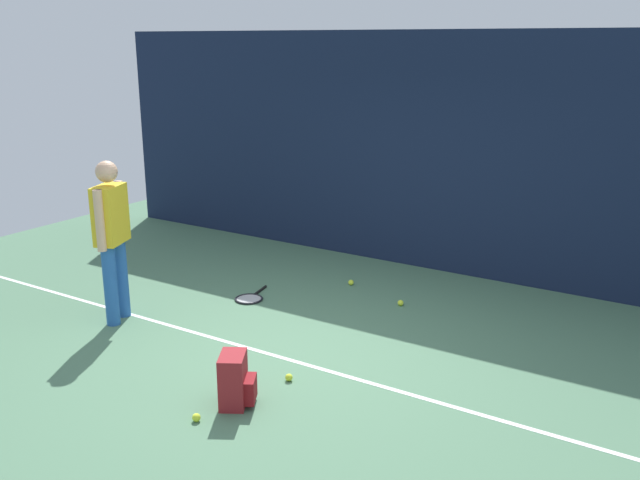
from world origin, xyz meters
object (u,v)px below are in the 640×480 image
(tennis_racket, at_px, (250,298))
(tennis_ball_mid_court, at_px, (401,303))
(tennis_ball_by_fence, at_px, (289,377))
(tennis_ball_far_left, at_px, (196,417))
(tennis_player, at_px, (112,232))
(tennis_ball_near_player, at_px, (351,282))
(backpack, at_px, (235,381))

(tennis_racket, height_order, tennis_ball_mid_court, tennis_ball_mid_court)
(tennis_ball_by_fence, distance_m, tennis_ball_far_left, 0.96)
(tennis_player, xyz_separation_m, tennis_ball_near_player, (1.55, 2.25, -0.93))
(tennis_player, height_order, tennis_ball_mid_court, tennis_player)
(backpack, bearing_deg, tennis_ball_far_left, 135.85)
(backpack, xyz_separation_m, tennis_ball_far_left, (-0.10, -0.37, -0.18))
(tennis_ball_far_left, bearing_deg, backpack, 75.56)
(tennis_ball_near_player, relative_size, tennis_ball_mid_court, 1.00)
(tennis_player, distance_m, tennis_ball_far_left, 2.53)
(tennis_player, distance_m, tennis_racket, 1.74)
(tennis_ball_by_fence, height_order, tennis_ball_far_left, same)
(tennis_ball_mid_court, bearing_deg, tennis_ball_far_left, -95.21)
(backpack, distance_m, tennis_ball_mid_court, 2.70)
(tennis_ball_mid_court, bearing_deg, tennis_player, -140.33)
(tennis_racket, distance_m, tennis_ball_near_player, 1.27)
(backpack, height_order, tennis_ball_mid_court, backpack)
(tennis_player, distance_m, tennis_ball_near_player, 2.88)
(tennis_player, relative_size, backpack, 3.86)
(tennis_ball_near_player, distance_m, tennis_ball_far_left, 3.39)
(tennis_ball_far_left, bearing_deg, tennis_ball_mid_court, 84.79)
(tennis_ball_near_player, height_order, tennis_ball_by_fence, same)
(tennis_ball_mid_court, height_order, tennis_ball_far_left, same)
(tennis_player, bearing_deg, backpack, 50.06)
(tennis_ball_near_player, xyz_separation_m, tennis_ball_far_left, (0.53, -3.35, 0.00))
(tennis_player, relative_size, tennis_ball_near_player, 25.76)
(tennis_ball_by_fence, bearing_deg, tennis_ball_near_player, 107.37)
(tennis_ball_mid_court, relative_size, tennis_ball_far_left, 1.00)
(tennis_racket, bearing_deg, tennis_ball_mid_court, 104.34)
(tennis_player, height_order, tennis_racket, tennis_player)
(tennis_ball_by_fence, bearing_deg, tennis_ball_mid_court, 88.72)
(tennis_ball_by_fence, xyz_separation_m, tennis_ball_mid_court, (0.05, 2.12, 0.00))
(tennis_player, xyz_separation_m, backpack, (2.17, -0.73, -0.76))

